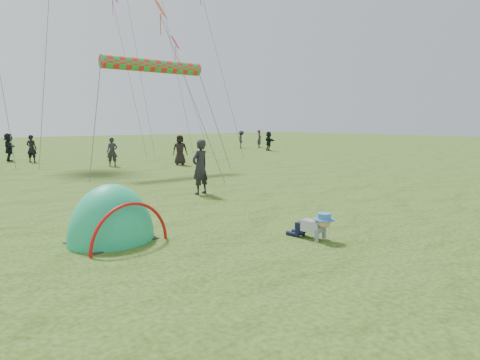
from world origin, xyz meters
TOP-DOWN VIEW (x-y plane):
  - ground at (0.00, 0.00)m, footprint 140.00×140.00m
  - crawling_toddler at (0.39, -0.19)m, footprint 0.66×0.86m
  - popup_tent at (-2.99, 2.39)m, footprint 2.08×1.81m
  - standing_adult at (1.69, 6.06)m, footprint 0.77×0.60m
  - crowd_person_0 at (0.23, 22.33)m, footprint 0.73×0.71m
  - crowd_person_4 at (6.39, 15.13)m, footprint 0.99×0.84m
  - crowd_person_5 at (18.67, 20.87)m, footprint 0.91×1.61m
  - crowd_person_6 at (20.91, 24.56)m, footprint 0.74×0.69m
  - crowd_person_9 at (19.03, 25.00)m, footprint 1.13×1.22m
  - crowd_person_11 at (-0.69, 23.98)m, footprint 0.66×1.68m
  - crowd_person_12 at (3.08, 16.86)m, footprint 0.70×0.64m
  - rainbow_tube_kite at (3.94, 13.44)m, footprint 5.27×0.64m
  - diamond_kite_6 at (14.13, 28.42)m, footprint 1.36×1.36m
  - diamond_kite_7 at (3.98, 12.69)m, footprint 1.05×1.05m

SIDE VIEW (x-z plane):
  - ground at x=0.00m, z-range 0.00..0.00m
  - popup_tent at x=-2.99m, z-range -1.20..1.20m
  - crawling_toddler at x=0.39m, z-range 0.00..0.60m
  - crowd_person_12 at x=3.08m, z-range 0.00..1.61m
  - crowd_person_9 at x=19.03m, z-range 0.00..1.65m
  - crowd_person_5 at x=18.67m, z-range 0.00..1.65m
  - crowd_person_0 at x=0.23m, z-range 0.00..1.68m
  - crowd_person_6 at x=20.91m, z-range 0.00..1.70m
  - crowd_person_4 at x=6.39m, z-range 0.00..1.72m
  - crowd_person_11 at x=-0.69m, z-range 0.00..1.76m
  - standing_adult at x=1.69m, z-range 0.00..1.87m
  - rainbow_tube_kite at x=3.94m, z-range 4.88..5.52m
  - diamond_kite_7 at x=3.98m, z-range 7.36..8.21m
  - diamond_kite_6 at x=14.13m, z-range 8.97..10.08m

